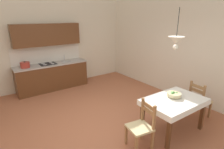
{
  "coord_description": "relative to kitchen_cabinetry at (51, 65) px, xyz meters",
  "views": [
    {
      "loc": [
        -1.99,
        -3.09,
        2.45
      ],
      "look_at": [
        0.45,
        0.28,
        1.1
      ],
      "focal_mm": 29.34,
      "sensor_mm": 36.0,
      "label": 1
    }
  ],
  "objects": [
    {
      "name": "ground_plane",
      "position": [
        0.14,
        -3.0,
        -0.91
      ],
      "size": [
        6.25,
        7.14,
        0.1
      ],
      "primitive_type": "cube",
      "color": "#A86042"
    },
    {
      "name": "wall_back",
      "position": [
        0.14,
        0.33,
        1.14
      ],
      "size": [
        6.25,
        0.12,
        4.0
      ],
      "primitive_type": "cube",
      "color": "silver",
      "rests_on": "ground_plane"
    },
    {
      "name": "wall_right",
      "position": [
        3.03,
        -3.0,
        1.14
      ],
      "size": [
        0.12,
        7.14,
        4.0
      ],
      "primitive_type": "cube",
      "color": "silver",
      "rests_on": "ground_plane"
    },
    {
      "name": "kitchen_cabinetry",
      "position": [
        0.0,
        0.0,
        0.0
      ],
      "size": [
        2.37,
        0.63,
        2.2
      ],
      "color": "brown",
      "rests_on": "ground_plane"
    },
    {
      "name": "dining_table",
      "position": [
        1.3,
        -4.01,
        -0.24
      ],
      "size": [
        1.34,
        0.92,
        0.75
      ],
      "color": "#56331C",
      "rests_on": "ground_plane"
    },
    {
      "name": "dining_chair_tv_side",
      "position": [
        0.36,
        -3.99,
        -0.41
      ],
      "size": [
        0.49,
        0.49,
        0.93
      ],
      "color": "#D1BC89",
      "rests_on": "ground_plane"
    },
    {
      "name": "dining_chair_window_side",
      "position": [
        2.3,
        -4.04,
        -0.41
      ],
      "size": [
        0.46,
        0.46,
        0.93
      ],
      "color": "#D1BC89",
      "rests_on": "ground_plane"
    },
    {
      "name": "fruit_bowl",
      "position": [
        1.38,
        -3.93,
        -0.04
      ],
      "size": [
        0.3,
        0.3,
        0.12
      ],
      "color": "beige",
      "rests_on": "dining_table"
    },
    {
      "name": "pendant_lamp",
      "position": [
        1.3,
        -3.9,
        1.12
      ],
      "size": [
        0.32,
        0.32,
        0.8
      ],
      "color": "black"
    }
  ]
}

